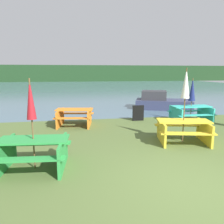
# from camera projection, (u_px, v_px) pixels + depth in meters

# --- Properties ---
(ground_plane) EXTENTS (60.00, 60.00, 0.00)m
(ground_plane) POSITION_uv_depth(u_px,v_px,m) (193.00, 186.00, 4.56)
(ground_plane) COLOR #516633
(water) EXTENTS (60.00, 50.00, 0.00)m
(water) POSITION_uv_depth(u_px,v_px,m) (90.00, 87.00, 35.43)
(water) COLOR slate
(water) RESTS_ON ground_plane
(far_treeline) EXTENTS (80.00, 1.60, 4.00)m
(far_treeline) POSITION_uv_depth(u_px,v_px,m) (84.00, 73.00, 54.46)
(far_treeline) COLOR #1E3D1E
(far_treeline) RESTS_ON water
(picnic_table_green) EXTENTS (1.77, 1.51, 0.76)m
(picnic_table_green) POSITION_uv_depth(u_px,v_px,m) (34.00, 150.00, 5.31)
(picnic_table_green) COLOR green
(picnic_table_green) RESTS_ON ground_plane
(picnic_table_yellow) EXTENTS (1.96, 1.71, 0.75)m
(picnic_table_yellow) POSITION_uv_depth(u_px,v_px,m) (183.00, 129.00, 7.34)
(picnic_table_yellow) COLOR yellow
(picnic_table_yellow) RESTS_ON ground_plane
(picnic_table_teal) EXTENTS (1.83, 1.41, 0.75)m
(picnic_table_teal) POSITION_uv_depth(u_px,v_px,m) (191.00, 112.00, 10.42)
(picnic_table_teal) COLOR #33B7A8
(picnic_table_teal) RESTS_ON ground_plane
(picnic_table_orange) EXTENTS (1.77, 1.61, 0.75)m
(picnic_table_orange) POSITION_uv_depth(u_px,v_px,m) (75.00, 116.00, 9.58)
(picnic_table_orange) COLOR orange
(picnic_table_orange) RESTS_ON ground_plane
(umbrella_white) EXTENTS (0.28, 0.28, 2.48)m
(umbrella_white) POSITION_uv_depth(u_px,v_px,m) (186.00, 84.00, 7.07)
(umbrella_white) COLOR brown
(umbrella_white) RESTS_ON ground_plane
(umbrella_crimson) EXTENTS (0.23, 0.23, 2.20)m
(umbrella_crimson) POSITION_uv_depth(u_px,v_px,m) (31.00, 100.00, 5.09)
(umbrella_crimson) COLOR brown
(umbrella_crimson) RESTS_ON ground_plane
(umbrella_navy) EXTENTS (0.31, 0.31, 2.07)m
(umbrella_navy) POSITION_uv_depth(u_px,v_px,m) (192.00, 90.00, 10.22)
(umbrella_navy) COLOR brown
(umbrella_navy) RESTS_ON ground_plane
(boat) EXTENTS (3.89, 2.90, 1.15)m
(boat) POSITION_uv_depth(u_px,v_px,m) (161.00, 102.00, 14.12)
(boat) COLOR #333856
(boat) RESTS_ON water
(signboard) EXTENTS (0.55, 0.08, 0.75)m
(signboard) POSITION_uv_depth(u_px,v_px,m) (138.00, 113.00, 10.61)
(signboard) COLOR black
(signboard) RESTS_ON ground_plane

